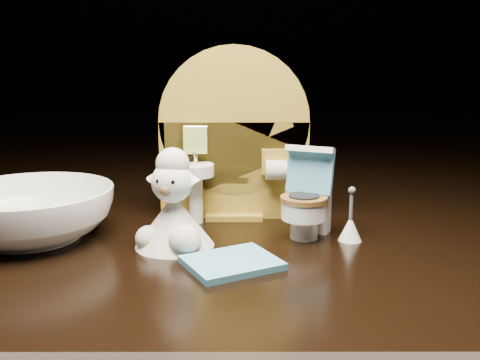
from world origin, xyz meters
name	(u,v)px	position (x,y,z in m)	size (l,w,h in m)	color
backdrop_panel	(233,144)	(0.00, 0.06, 0.07)	(0.13, 0.05, 0.15)	olive
toy_toilet	(307,203)	(0.06, 0.01, 0.03)	(0.04, 0.05, 0.07)	white
bath_mat	(232,263)	(0.00, -0.06, 0.00)	(0.06, 0.05, 0.00)	#4E94B2
toilet_brush	(350,227)	(0.09, 0.00, 0.01)	(0.02, 0.02, 0.04)	white
plush_lamb	(173,212)	(-0.04, -0.01, 0.03)	(0.06, 0.06, 0.08)	beige
ceramic_bowl	(30,214)	(-0.16, 0.00, 0.02)	(0.13, 0.13, 0.04)	white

